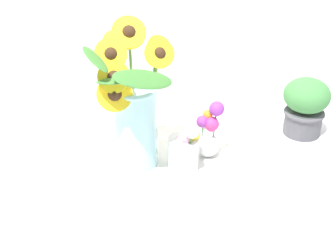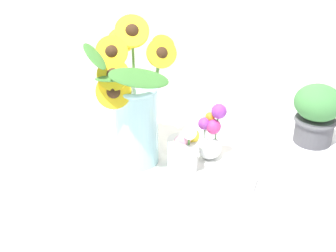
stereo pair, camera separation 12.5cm
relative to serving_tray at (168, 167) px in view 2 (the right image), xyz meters
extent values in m
plane|color=silver|center=(-0.03, -0.11, -0.01)|extent=(6.00, 6.00, 0.00)
cylinder|color=white|center=(0.00, 0.00, 0.00)|extent=(0.50, 0.50, 0.02)
cylinder|color=#9ED1D6|center=(-0.08, 0.03, 0.12)|extent=(0.12, 0.12, 0.22)
torus|color=#9ED1D6|center=(-0.08, 0.03, 0.23)|extent=(0.12, 0.12, 0.01)
cylinder|color=#4C8438|center=(-0.10, 0.01, 0.17)|extent=(0.08, 0.03, 0.22)
cylinder|color=yellow|center=(-0.14, 0.00, 0.29)|extent=(0.10, 0.05, 0.10)
sphere|color=#382314|center=(-0.14, 0.00, 0.29)|extent=(0.03, 0.03, 0.03)
cylinder|color=#4C8438|center=(-0.10, 0.03, 0.20)|extent=(0.07, 0.01, 0.26)
cylinder|color=yellow|center=(-0.14, 0.03, 0.34)|extent=(0.10, 0.05, 0.09)
sphere|color=#382314|center=(-0.14, 0.03, 0.34)|extent=(0.03, 0.03, 0.03)
cylinder|color=#4C8438|center=(-0.08, 0.06, 0.22)|extent=(0.01, 0.04, 0.29)
cylinder|color=yellow|center=(-0.08, 0.08, 0.37)|extent=(0.09, 0.07, 0.07)
sphere|color=#382314|center=(-0.08, 0.08, 0.37)|extent=(0.04, 0.04, 0.04)
cylinder|color=#4C8438|center=(-0.03, 0.05, 0.20)|extent=(0.06, 0.08, 0.25)
cylinder|color=yellow|center=(0.00, 0.09, 0.33)|extent=(0.07, 0.05, 0.06)
sphere|color=#382314|center=(0.00, 0.09, 0.33)|extent=(0.03, 0.03, 0.03)
cylinder|color=#4C8438|center=(-0.04, 0.05, 0.18)|extent=(0.06, 0.01, 0.28)
cylinder|color=yellow|center=(-0.01, 0.05, 0.32)|extent=(0.09, 0.05, 0.08)
sphere|color=#382314|center=(-0.01, 0.05, 0.32)|extent=(0.03, 0.03, 0.03)
cylinder|color=#4C8438|center=(-0.11, 0.09, 0.18)|extent=(0.01, 0.09, 0.28)
cylinder|color=yellow|center=(-0.11, 0.14, 0.33)|extent=(0.07, 0.06, 0.05)
sphere|color=#382314|center=(-0.11, 0.14, 0.33)|extent=(0.03, 0.03, 0.03)
cylinder|color=#4C8438|center=(-0.12, 0.02, 0.14)|extent=(0.03, 0.05, 0.21)
cylinder|color=yellow|center=(-0.14, -0.01, 0.25)|extent=(0.10, 0.05, 0.10)
sphere|color=#382314|center=(-0.14, -0.01, 0.25)|extent=(0.04, 0.04, 0.04)
ellipsoid|color=#38702D|center=(-0.18, -0.01, 0.34)|extent=(0.08, 0.11, 0.06)
ellipsoid|color=#38702D|center=(-0.14, -0.04, 0.29)|extent=(0.12, 0.11, 0.03)
ellipsoid|color=#38702D|center=(-0.08, -0.07, 0.30)|extent=(0.15, 0.07, 0.06)
cylinder|color=white|center=(0.03, -0.03, 0.06)|extent=(0.08, 0.08, 0.09)
cylinder|color=#4C8438|center=(0.05, -0.04, 0.08)|extent=(0.02, 0.02, 0.07)
sphere|color=yellow|center=(0.06, -0.03, 0.11)|extent=(0.04, 0.04, 0.04)
cylinder|color=#4C8438|center=(0.03, -0.03, 0.07)|extent=(0.02, 0.01, 0.07)
sphere|color=pink|center=(0.03, -0.03, 0.10)|extent=(0.03, 0.03, 0.03)
cylinder|color=#4C8438|center=(0.04, -0.04, 0.07)|extent=(0.01, 0.02, 0.08)
sphere|color=pink|center=(0.04, -0.04, 0.11)|extent=(0.04, 0.04, 0.04)
cylinder|color=#4C8438|center=(0.05, -0.05, 0.09)|extent=(0.01, 0.03, 0.11)
sphere|color=white|center=(0.05, -0.07, 0.15)|extent=(0.04, 0.04, 0.04)
sphere|color=white|center=(0.12, 0.02, 0.04)|extent=(0.07, 0.07, 0.07)
cylinder|color=white|center=(0.12, 0.02, 0.10)|extent=(0.03, 0.03, 0.04)
cylinder|color=#427533|center=(0.12, 0.02, 0.09)|extent=(0.01, 0.01, 0.09)
sphere|color=orange|center=(0.12, 0.03, 0.14)|extent=(0.03, 0.03, 0.03)
cylinder|color=#427533|center=(0.13, 0.02, 0.08)|extent=(0.01, 0.02, 0.07)
sphere|color=#C6337A|center=(0.13, 0.01, 0.11)|extent=(0.04, 0.04, 0.04)
cylinder|color=#427533|center=(0.14, 0.01, 0.10)|extent=(0.01, 0.01, 0.11)
sphere|color=purple|center=(0.14, 0.01, 0.16)|extent=(0.04, 0.04, 0.04)
cylinder|color=#427533|center=(0.11, 0.02, 0.08)|extent=(0.01, 0.01, 0.09)
sphere|color=purple|center=(0.10, 0.02, 0.12)|extent=(0.03, 0.03, 0.03)
cylinder|color=#4C4C51|center=(0.47, 0.09, 0.03)|extent=(0.12, 0.12, 0.08)
torus|color=#4C4C51|center=(0.47, 0.09, 0.06)|extent=(0.13, 0.13, 0.01)
ellipsoid|color=#3D7A3D|center=(0.47, 0.09, 0.12)|extent=(0.14, 0.14, 0.11)
camera|label=1|loc=(-0.28, -1.05, 0.74)|focal=50.00mm
camera|label=2|loc=(-0.16, -1.08, 0.74)|focal=50.00mm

